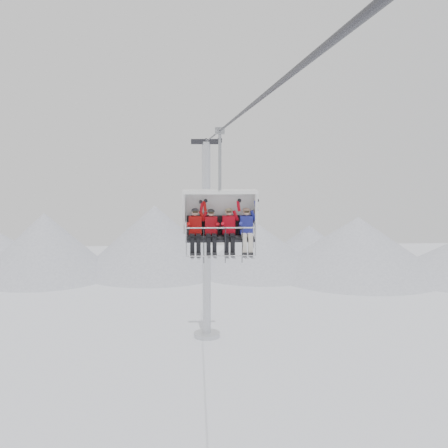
{
  "coord_description": "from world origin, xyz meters",
  "views": [
    {
      "loc": [
        -0.82,
        -15.29,
        12.65
      ],
      "look_at": [
        0.0,
        0.0,
        10.67
      ],
      "focal_mm": 45.0,
      "sensor_mm": 36.0,
      "label": 1
    }
  ],
  "objects_px": {
    "skier_center_right": "(229,229)",
    "chairlift_carrier": "(220,214)",
    "skier_center_left": "(211,230)",
    "lift_tower_right": "(207,254)",
    "skier_far_left": "(195,230)",
    "skier_far_right": "(247,229)"
  },
  "relations": [
    {
      "from": "skier_center_left",
      "to": "skier_center_right",
      "type": "xyz_separation_m",
      "value": [
        0.56,
        0.0,
        0.01
      ]
    },
    {
      "from": "chairlift_carrier",
      "to": "skier_center_right",
      "type": "distance_m",
      "value": 0.62
    },
    {
      "from": "skier_far_left",
      "to": "skier_center_left",
      "type": "distance_m",
      "value": 0.5
    },
    {
      "from": "lift_tower_right",
      "to": "skier_far_right",
      "type": "relative_size",
      "value": 7.99
    },
    {
      "from": "skier_center_right",
      "to": "chairlift_carrier",
      "type": "bearing_deg",
      "value": 132.53
    },
    {
      "from": "chairlift_carrier",
      "to": "skier_center_left",
      "type": "distance_m",
      "value": 0.64
    },
    {
      "from": "lift_tower_right",
      "to": "skier_far_left",
      "type": "bearing_deg",
      "value": -92.29
    },
    {
      "from": "lift_tower_right",
      "to": "skier_center_left",
      "type": "bearing_deg",
      "value": -90.83
    },
    {
      "from": "lift_tower_right",
      "to": "skier_center_left",
      "type": "relative_size",
      "value": 7.99
    },
    {
      "from": "lift_tower_right",
      "to": "skier_far_left",
      "type": "xyz_separation_m",
      "value": [
        -0.79,
        -19.73,
        4.42
      ]
    },
    {
      "from": "chairlift_carrier",
      "to": "skier_center_left",
      "type": "bearing_deg",
      "value": -132.83
    },
    {
      "from": "skier_far_right",
      "to": "skier_far_left",
      "type": "bearing_deg",
      "value": 180.0
    },
    {
      "from": "chairlift_carrier",
      "to": "skier_center_left",
      "type": "xyz_separation_m",
      "value": [
        -0.29,
        -0.31,
        -0.48
      ]
    },
    {
      "from": "lift_tower_right",
      "to": "chairlift_carrier",
      "type": "bearing_deg",
      "value": -90.0
    },
    {
      "from": "chairlift_carrier",
      "to": "skier_far_right",
      "type": "distance_m",
      "value": 1.01
    },
    {
      "from": "skier_center_right",
      "to": "skier_far_right",
      "type": "distance_m",
      "value": 0.56
    },
    {
      "from": "skier_center_left",
      "to": "skier_center_right",
      "type": "height_order",
      "value": "skier_center_right"
    },
    {
      "from": "skier_far_left",
      "to": "skier_center_left",
      "type": "xyz_separation_m",
      "value": [
        0.5,
        -0.0,
        -0.01
      ]
    },
    {
      "from": "lift_tower_right",
      "to": "chairlift_carrier",
      "type": "distance_m",
      "value": 20.03
    },
    {
      "from": "skier_far_left",
      "to": "skier_center_right",
      "type": "xyz_separation_m",
      "value": [
        1.07,
        0.0,
        0.0
      ]
    },
    {
      "from": "skier_far_left",
      "to": "lift_tower_right",
      "type": "bearing_deg",
      "value": 87.71
    },
    {
      "from": "lift_tower_right",
      "to": "skier_center_left",
      "type": "xyz_separation_m",
      "value": [
        -0.29,
        -19.73,
        4.41
      ]
    }
  ]
}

